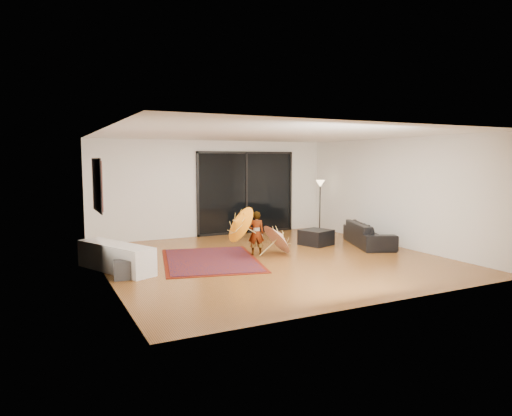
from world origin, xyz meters
TOP-DOWN VIEW (x-y plane):
  - floor at (0.00, 0.00)m, footprint 7.00×7.00m
  - ceiling at (0.00, 0.00)m, footprint 7.00×7.00m
  - wall_back at (0.00, 3.50)m, footprint 7.00×0.00m
  - wall_front at (0.00, -3.50)m, footprint 7.00×0.00m
  - wall_left at (-3.50, 0.00)m, footprint 0.00×7.00m
  - wall_right at (3.50, 0.00)m, footprint 0.00×7.00m
  - sliding_door at (1.00, 3.47)m, footprint 3.06×0.07m
  - painting at (-3.46, 1.00)m, footprint 0.04×1.28m
  - media_console at (-3.25, 0.38)m, footprint 1.25×1.95m
  - speaker at (-3.25, -0.32)m, footprint 0.34×0.34m
  - persian_rug at (-1.27, 0.42)m, footprint 2.57×3.15m
  - sofa at (2.95, 0.30)m, footprint 1.45×2.13m
  - ottoman at (1.79, 0.95)m, footprint 0.86×0.86m
  - floor_lamp at (3.10, 2.72)m, footprint 0.27×0.27m
  - child at (-0.13, 0.51)m, footprint 0.43×0.35m
  - parasol_orange at (-0.68, 0.46)m, footprint 0.59×0.87m
  - parasol_white at (0.47, 0.36)m, footprint 0.66×0.83m

SIDE VIEW (x-z plane):
  - floor at x=0.00m, z-range 0.00..0.00m
  - persian_rug at x=-1.27m, z-range 0.00..0.02m
  - speaker at x=-3.25m, z-range 0.00..0.34m
  - ottoman at x=1.79m, z-range 0.00..0.39m
  - media_console at x=-3.25m, z-range 0.00..0.53m
  - sofa at x=2.95m, z-range 0.00..0.58m
  - child at x=-0.13m, z-range 0.00..1.00m
  - parasol_white at x=0.47m, z-range 0.04..0.97m
  - parasol_orange at x=-0.68m, z-range 0.29..1.18m
  - sliding_door at x=1.00m, z-range 0.00..2.40m
  - floor_lamp at x=3.10m, z-range 0.45..2.01m
  - wall_back at x=0.00m, z-range -2.15..4.85m
  - wall_front at x=0.00m, z-range -2.15..4.85m
  - wall_left at x=-3.50m, z-range -2.15..4.85m
  - wall_right at x=3.50m, z-range -2.15..4.85m
  - painting at x=-3.46m, z-range 1.11..2.19m
  - ceiling at x=0.00m, z-range 2.70..2.70m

